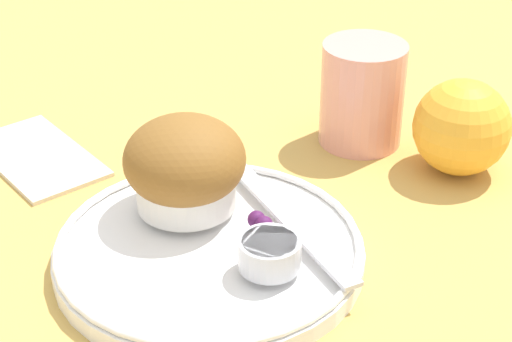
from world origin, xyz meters
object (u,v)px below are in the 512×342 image
object	(u,v)px
butter_knife	(289,220)
juice_glass	(362,94)
orange_fruit	(462,127)
muffin	(186,166)

from	to	relation	value
butter_knife	juice_glass	xyz separation A→B (m)	(-0.08, 0.16, 0.03)
butter_knife	orange_fruit	world-z (taller)	orange_fruit
muffin	orange_fruit	distance (m)	0.25
muffin	butter_knife	xyz separation A→B (m)	(0.07, 0.05, -0.03)
muffin	orange_fruit	size ratio (longest dim) A/B	1.12
muffin	orange_fruit	world-z (taller)	muffin
muffin	juice_glass	size ratio (longest dim) A/B	0.98
muffin	orange_fruit	bearing A→B (deg)	71.77
butter_knife	juice_glass	bearing A→B (deg)	129.32
muffin	butter_knife	size ratio (longest dim) A/B	0.51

